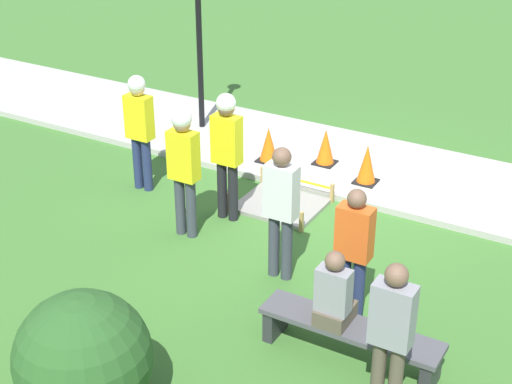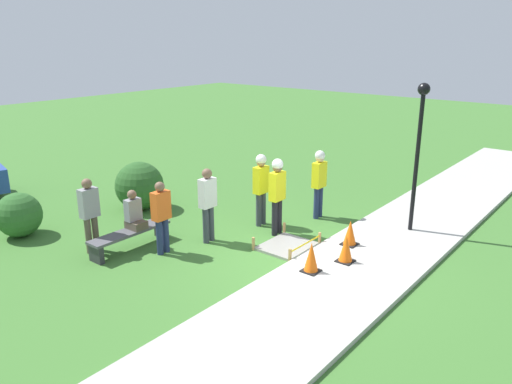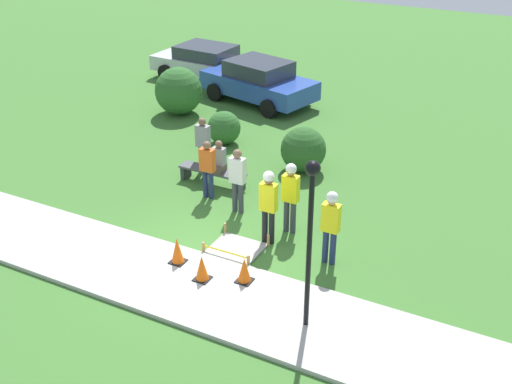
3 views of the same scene
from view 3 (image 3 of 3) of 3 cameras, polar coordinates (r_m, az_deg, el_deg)
The scene contains 20 objects.
ground_plane at distance 14.99m, azimuth -4.56°, elevation -5.69°, with size 60.00×60.00×0.00m, color #3D702D.
sidewalk at distance 14.14m, azimuth -7.17°, elevation -7.88°, with size 28.00×2.43×0.10m.
wet_concrete_patch at distance 15.16m, azimuth -1.76°, elevation -5.04°, with size 1.23×1.05×0.31m.
traffic_cone_near_patch at distance 14.50m, azimuth -7.01°, elevation -5.19°, with size 0.34×0.34×0.62m.
traffic_cone_far_patch at distance 13.89m, azimuth -4.83°, elevation -6.74°, with size 0.34×0.34×0.59m.
traffic_cone_sidewalk_edge at distance 13.80m, azimuth -1.04°, elevation -6.94°, with size 0.34×0.34×0.58m.
park_bench at distance 18.07m, azimuth -3.89°, elevation 1.64°, with size 1.99×0.44×0.44m.
person_seated_on_bench at distance 17.82m, azimuth -3.35°, elevation 2.94°, with size 0.36×0.44×0.89m.
worker_supervisor at distance 14.90m, azimuth 1.12°, elevation -0.73°, with size 0.40×0.27×1.88m.
worker_assistant at distance 14.24m, azimuth 6.66°, elevation -2.58°, with size 0.40×0.26×1.82m.
worker_trainee at distance 15.37m, azimuth 3.08°, elevation 0.05°, with size 0.40×0.27×1.84m.
bystander_in_orange_shirt at distance 17.09m, azimuth -4.33°, elevation 2.29°, with size 0.40×0.22×1.65m.
bystander_in_gray_shirt at distance 16.29m, azimuth -1.65°, elevation 1.34°, with size 0.40×0.23×1.77m.
bystander_in_white_shirt at distance 18.52m, azimuth -4.73°, elevation 4.44°, with size 0.40×0.22×1.69m.
lamppost_near at distance 11.53m, azimuth 4.86°, elevation -2.55°, with size 0.28×0.28×3.51m.
parked_car_silver at distance 26.99m, azimuth -4.43°, elevation 11.46°, with size 4.56×2.38×1.43m.
parked_car_blue at distance 24.25m, azimuth 0.25°, elevation 9.83°, with size 4.69×2.97×1.59m.
shrub_rounded_near at distance 18.76m, azimuth 4.23°, elevation 3.79°, with size 1.33×1.33×1.33m.
shrub_rounded_mid at distance 23.25m, azimuth -6.90°, elevation 8.91°, with size 1.69×1.69×1.69m.
shrub_rounded_far at distance 20.64m, azimuth -2.86°, elevation 5.72°, with size 1.07×1.07×1.07m.
Camera 3 is at (6.85, -10.52, 8.19)m, focal length 45.00 mm.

